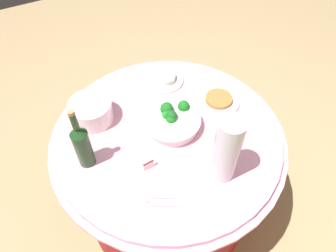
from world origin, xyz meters
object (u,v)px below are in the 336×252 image
decorative_fruit_vase (226,151)px  food_plate_peanuts (219,100)px  label_placard_front (240,127)px  broccoli_bowl (172,120)px  label_placard_mid (148,164)px  plate_stack (91,111)px  food_plate_rice (164,79)px  wine_bottle (82,144)px  serving_tongs (164,201)px

decorative_fruit_vase → food_plate_peanuts: bearing=-121.6°
decorative_fruit_vase → food_plate_peanuts: 0.46m
label_placard_front → broccoli_bowl: bearing=-33.7°
decorative_fruit_vase → label_placard_mid: decorative_fruit_vase is taller
plate_stack → label_placard_mid: 0.41m
food_plate_rice → label_placard_mid: 0.58m
broccoli_bowl → decorative_fruit_vase: bearing=101.5°
plate_stack → food_plate_rice: 0.45m
label_placard_mid → broccoli_bowl: bearing=-140.8°
wine_bottle → broccoli_bowl: bearing=-178.8°
broccoli_bowl → wine_bottle: bearing=1.2°
serving_tongs → label_placard_front: label_placard_front is taller
broccoli_bowl → label_placard_front: broccoli_bowl is taller
serving_tongs → food_plate_rice: size_ratio=0.74×
broccoli_bowl → label_placard_mid: broccoli_bowl is taller
label_placard_front → label_placard_mid: bearing=-1.7°
broccoli_bowl → food_plate_rice: broccoli_bowl is taller
food_plate_peanuts → label_placard_mid: bearing=21.7°
wine_bottle → food_plate_rice: wine_bottle is taller
plate_stack → serving_tongs: size_ratio=1.29×
wine_bottle → label_placard_mid: (-0.23, 0.16, -0.10)m
wine_bottle → decorative_fruit_vase: bearing=147.0°
label_placard_front → food_plate_rice: bearing=-72.2°
decorative_fruit_vase → label_placard_mid: 0.35m
broccoli_bowl → label_placard_mid: size_ratio=5.09×
food_plate_rice → decorative_fruit_vase: bearing=86.0°
broccoli_bowl → food_plate_rice: size_ratio=1.27×
food_plate_rice → label_placard_front: bearing=107.8°
plate_stack → label_placard_front: size_ratio=3.82×
label_placard_mid → wine_bottle: bearing=-34.7°
decorative_fruit_vase → label_placard_front: bearing=-142.9°
plate_stack → wine_bottle: size_ratio=0.62×
food_plate_peanuts → food_plate_rice: 0.33m
plate_stack → label_placard_mid: bearing=107.4°
broccoli_bowl → wine_bottle: (0.44, 0.01, 0.09)m
food_plate_peanuts → label_placard_front: (0.02, 0.21, 0.02)m
label_placard_front → label_placard_mid: 0.48m
decorative_fruit_vase → serving_tongs: bearing=2.0°
food_plate_peanuts → plate_stack: bearing=-17.3°
food_plate_peanuts → label_placard_front: 0.22m
food_plate_rice → broccoli_bowl: bearing=69.9°
broccoli_bowl → food_plate_rice: bearing=-110.1°
label_placard_front → decorative_fruit_vase: bearing=37.1°
broccoli_bowl → label_placard_mid: 0.27m
broccoli_bowl → food_plate_peanuts: (-0.29, -0.03, -0.03)m
serving_tongs → food_plate_rice: 0.74m
plate_stack → label_placard_mid: plate_stack is taller
plate_stack → serving_tongs: 0.58m
broccoli_bowl → food_plate_peanuts: bearing=-173.9°
food_plate_peanuts → label_placard_mid: label_placard_mid is taller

